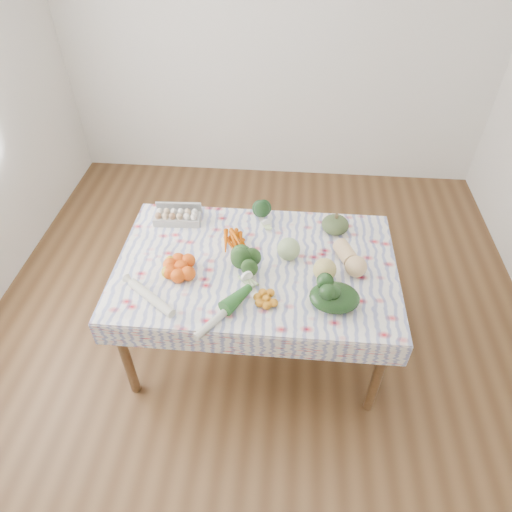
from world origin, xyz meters
TOP-DOWN VIEW (x-y plane):
  - ground at (0.00, 0.00)m, footprint 4.50×4.50m
  - wall_back at (0.00, 2.25)m, footprint 4.00×0.04m
  - dining_table at (0.00, 0.00)m, footprint 1.60×1.00m
  - tablecloth at (0.00, 0.00)m, footprint 1.66×1.06m
  - egg_carton at (-0.55, 0.34)m, footprint 0.31×0.13m
  - carrot_bunch at (-0.16, 0.11)m, footprint 0.27×0.25m
  - kale_bunch at (0.02, 0.39)m, footprint 0.18×0.17m
  - kabocha_squash at (0.48, 0.34)m, footprint 0.23×0.23m
  - cabbage at (0.19, 0.07)m, footprint 0.18×0.18m
  - butternut_squash at (0.55, 0.03)m, footprint 0.22×0.30m
  - orange_cluster at (-0.42, -0.12)m, footprint 0.32×0.32m
  - broccoli at (-0.07, -0.11)m, footprint 0.24×0.24m
  - mandarin_cluster at (0.08, -0.30)m, footprint 0.21×0.21m
  - grapefruit at (0.40, -0.09)m, footprint 0.17×0.17m
  - spinach_bag at (0.44, -0.29)m, footprint 0.31×0.26m
  - daikon at (-0.54, -0.35)m, footprint 0.32×0.26m
  - leek at (-0.14, -0.42)m, footprint 0.27×0.36m

SIDE VIEW (x-z plane):
  - ground at x=0.00m, z-range 0.00..0.00m
  - dining_table at x=0.00m, z-range 0.30..1.05m
  - tablecloth at x=0.00m, z-range 0.75..0.76m
  - leek at x=-0.14m, z-range 0.76..0.81m
  - carrot_bunch at x=-0.16m, z-range 0.76..0.81m
  - mandarin_cluster at x=0.08m, z-range 0.76..0.81m
  - daikon at x=-0.54m, z-range 0.76..0.81m
  - egg_carton at x=-0.55m, z-range 0.76..0.84m
  - orange_cluster at x=-0.42m, z-range 0.76..0.85m
  - kabocha_squash at x=0.48m, z-range 0.76..0.88m
  - spinach_bag at x=0.44m, z-range 0.76..0.88m
  - kale_bunch at x=0.02m, z-range 0.76..0.89m
  - butternut_squash at x=0.55m, z-range 0.76..0.89m
  - broccoli at x=-0.07m, z-range 0.76..0.89m
  - grapefruit at x=0.40m, z-range 0.76..0.89m
  - cabbage at x=0.19m, z-range 0.76..0.90m
  - wall_back at x=0.00m, z-range 0.00..2.80m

